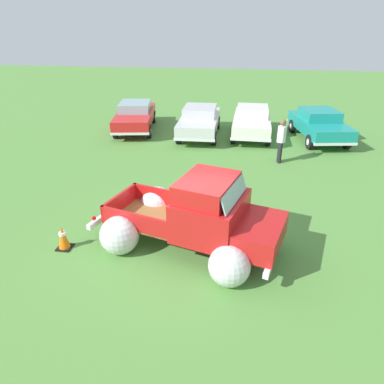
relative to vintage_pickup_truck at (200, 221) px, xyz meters
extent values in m
plane|color=#548C3D|center=(-0.37, 0.10, -0.76)|extent=(80.00, 80.00, 0.00)
cylinder|color=black|center=(1.26, 0.55, -0.38)|extent=(0.79, 0.42, 0.76)
cylinder|color=silver|center=(1.26, 0.55, -0.38)|extent=(0.39, 0.32, 0.34)
cylinder|color=black|center=(0.79, -1.12, -0.38)|extent=(0.79, 0.42, 0.76)
cylinder|color=silver|center=(0.79, -1.12, -0.38)|extent=(0.39, 0.32, 0.34)
cylinder|color=black|center=(-1.44, 1.31, -0.38)|extent=(0.79, 0.42, 0.76)
cylinder|color=silver|center=(-1.44, 1.31, -0.38)|extent=(0.39, 0.32, 0.34)
cylinder|color=black|center=(-1.91, -0.37, -0.38)|extent=(0.79, 0.42, 0.76)
cylinder|color=silver|center=(-1.91, -0.37, -0.38)|extent=(0.39, 0.32, 0.34)
sphere|color=silver|center=(-1.43, 1.35, -0.32)|extent=(1.18, 1.18, 0.96)
sphere|color=silver|center=(-1.92, -0.42, -0.32)|extent=(1.18, 1.18, 0.96)
cube|color=olive|center=(-1.29, 0.36, -0.22)|extent=(2.39, 2.03, 0.04)
cube|color=red|center=(-1.09, 1.06, 0.01)|extent=(2.00, 0.63, 0.50)
cube|color=red|center=(-1.49, -0.34, 0.01)|extent=(2.00, 0.63, 0.50)
cube|color=red|center=(-0.34, 0.10, 0.01)|extent=(0.49, 1.50, 0.50)
cube|color=red|center=(-2.24, 0.63, 0.01)|extent=(0.49, 1.50, 0.50)
cube|color=red|center=(0.25, -0.07, 0.24)|extent=(1.85, 2.03, 0.95)
cube|color=red|center=(0.16, -0.04, 0.94)|extent=(1.52, 1.79, 0.45)
cube|color=#8CADB7|center=(0.78, -0.22, 0.92)|extent=(0.54, 1.45, 0.38)
cube|color=red|center=(1.26, -0.35, 0.04)|extent=(1.64, 1.90, 0.55)
sphere|color=silver|center=(1.26, 0.58, -0.34)|extent=(1.13, 1.13, 0.92)
sphere|color=silver|center=(0.78, -1.15, -0.34)|extent=(1.13, 1.13, 0.92)
cube|color=silver|center=(-2.53, 0.71, -0.30)|extent=(0.65, 1.94, 0.14)
cube|color=silver|center=(1.78, -0.50, -0.30)|extent=(0.65, 1.94, 0.14)
sphere|color=red|center=(-2.28, 1.46, -0.12)|extent=(0.14, 0.14, 0.11)
sphere|color=red|center=(-2.71, -0.06, -0.12)|extent=(0.14, 0.14, 0.11)
cylinder|color=black|center=(-3.74, 8.87, -0.43)|extent=(0.32, 0.69, 0.66)
cylinder|color=silver|center=(-3.74, 8.87, -0.43)|extent=(0.26, 0.33, 0.30)
cylinder|color=black|center=(-5.36, 8.58, -0.43)|extent=(0.32, 0.69, 0.66)
cylinder|color=silver|center=(-5.36, 8.58, -0.43)|extent=(0.26, 0.33, 0.30)
cylinder|color=black|center=(-4.27, 11.80, -0.43)|extent=(0.32, 0.69, 0.66)
cylinder|color=silver|center=(-4.27, 11.80, -0.43)|extent=(0.26, 0.33, 0.30)
cylinder|color=black|center=(-5.90, 11.50, -0.43)|extent=(0.32, 0.69, 0.66)
cylinder|color=silver|center=(-5.90, 11.50, -0.43)|extent=(0.26, 0.33, 0.30)
cube|color=red|center=(-4.82, 10.19, -0.05)|extent=(2.58, 4.89, 0.55)
cube|color=#8CADB7|center=(-4.85, 10.37, 0.45)|extent=(1.86, 2.20, 0.45)
cube|color=silver|center=(-5.23, 12.43, -0.31)|extent=(1.82, 0.43, 0.12)
cube|color=silver|center=(-4.41, 7.94, -0.31)|extent=(1.82, 0.43, 0.12)
cylinder|color=black|center=(-0.45, 8.24, -0.43)|extent=(0.22, 0.67, 0.66)
cylinder|color=silver|center=(-0.45, 8.24, -0.43)|extent=(0.22, 0.30, 0.30)
cylinder|color=black|center=(-2.12, 8.20, -0.43)|extent=(0.22, 0.67, 0.66)
cylinder|color=silver|center=(-2.12, 8.20, -0.43)|extent=(0.22, 0.30, 0.30)
cylinder|color=black|center=(-0.52, 11.09, -0.43)|extent=(0.22, 0.67, 0.66)
cylinder|color=silver|center=(-0.52, 11.09, -0.43)|extent=(0.22, 0.30, 0.30)
cylinder|color=black|center=(-2.20, 11.05, -0.43)|extent=(0.22, 0.67, 0.66)
cylinder|color=silver|center=(-2.20, 11.05, -0.43)|extent=(0.22, 0.30, 0.30)
cube|color=silver|center=(-1.32, 9.65, -0.05)|extent=(1.92, 4.50, 0.55)
cube|color=silver|center=(-1.33, 9.82, 0.45)|extent=(1.61, 1.91, 0.45)
cube|color=silver|center=(-1.38, 11.83, -0.31)|extent=(1.86, 0.15, 0.12)
cube|color=silver|center=(-1.26, 7.46, -0.31)|extent=(1.86, 0.15, 0.12)
cylinder|color=black|center=(2.05, 8.59, -0.43)|extent=(0.21, 0.66, 0.66)
cylinder|color=silver|center=(2.05, 8.59, -0.43)|extent=(0.22, 0.30, 0.30)
cylinder|color=black|center=(0.42, 8.61, -0.43)|extent=(0.21, 0.66, 0.66)
cylinder|color=silver|center=(0.42, 8.61, -0.43)|extent=(0.22, 0.30, 0.30)
cylinder|color=black|center=(2.08, 11.39, -0.43)|extent=(0.21, 0.66, 0.66)
cylinder|color=silver|center=(2.08, 11.39, -0.43)|extent=(0.22, 0.30, 0.30)
cylinder|color=black|center=(0.46, 11.42, -0.43)|extent=(0.21, 0.66, 0.66)
cylinder|color=silver|center=(0.46, 11.42, -0.43)|extent=(0.22, 0.30, 0.30)
cube|color=silver|center=(1.25, 10.00, -0.05)|extent=(1.80, 4.40, 0.55)
cube|color=silver|center=(1.25, 10.18, 0.45)|extent=(1.53, 1.86, 0.45)
cube|color=silver|center=(1.28, 12.15, -0.31)|extent=(1.81, 0.12, 0.12)
cube|color=silver|center=(1.22, 7.85, -0.31)|extent=(1.81, 0.12, 0.12)
cylinder|color=black|center=(5.54, 8.65, -0.43)|extent=(0.32, 0.69, 0.66)
cylinder|color=silver|center=(5.54, 8.65, -0.43)|extent=(0.26, 0.33, 0.30)
cylinder|color=black|center=(3.87, 8.34, -0.43)|extent=(0.32, 0.69, 0.66)
cylinder|color=silver|center=(3.87, 8.34, -0.43)|extent=(0.26, 0.33, 0.30)
cylinder|color=black|center=(5.05, 11.29, -0.43)|extent=(0.32, 0.69, 0.66)
cylinder|color=silver|center=(5.05, 11.29, -0.43)|extent=(0.26, 0.33, 0.30)
cylinder|color=black|center=(3.38, 10.98, -0.43)|extent=(0.32, 0.69, 0.66)
cylinder|color=silver|center=(3.38, 10.98, -0.43)|extent=(0.26, 0.33, 0.30)
cube|color=teal|center=(4.46, 9.81, -0.05)|extent=(2.55, 4.46, 0.55)
cube|color=teal|center=(4.43, 9.98, 0.45)|extent=(1.87, 2.02, 0.45)
cube|color=silver|center=(4.09, 11.84, -0.31)|extent=(1.86, 0.44, 0.12)
cube|color=silver|center=(4.83, 7.79, -0.31)|extent=(1.86, 0.44, 0.12)
cylinder|color=black|center=(2.39, 6.32, -0.33)|extent=(0.16, 0.16, 0.86)
cylinder|color=black|center=(2.38, 6.49, -0.33)|extent=(0.16, 0.16, 0.86)
cylinder|color=silver|center=(2.38, 6.41, 0.42)|extent=(0.37, 0.37, 0.64)
cylinder|color=silver|center=(2.41, 6.19, 0.45)|extent=(0.10, 0.10, 0.61)
cylinder|color=brown|center=(2.36, 6.63, 0.45)|extent=(0.10, 0.10, 0.61)
sphere|color=brown|center=(2.38, 6.41, 0.89)|extent=(0.25, 0.25, 0.23)
cube|color=black|center=(-3.35, -0.54, -0.74)|extent=(0.36, 0.36, 0.03)
cone|color=orange|center=(-3.35, -0.54, -0.43)|extent=(0.28, 0.28, 0.60)
cylinder|color=white|center=(-3.35, -0.54, -0.34)|extent=(0.17, 0.17, 0.08)
cube|color=black|center=(-2.24, 2.23, -0.74)|extent=(0.36, 0.36, 0.03)
cone|color=orange|center=(-2.24, 2.23, -0.43)|extent=(0.28, 0.28, 0.60)
cylinder|color=white|center=(-2.24, 2.23, -0.34)|extent=(0.17, 0.17, 0.08)
camera|label=1|loc=(0.89, -7.02, 4.24)|focal=31.83mm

